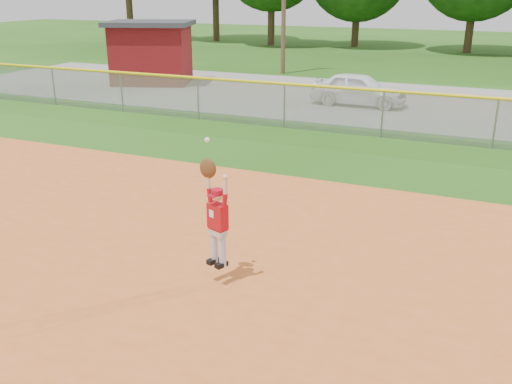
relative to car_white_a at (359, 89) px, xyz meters
The scene contains 7 objects.
ground 14.90m from the car_white_a, 82.47° to the right, with size 120.00×120.00×0.00m, color #224F12.
clay_infield 17.88m from the car_white_a, 83.73° to the right, with size 24.00×16.00×0.04m, color #C45A23.
parking_strip 2.40m from the car_white_a, 32.43° to the left, with size 44.00×10.00×0.03m, color slate.
car_white_a is the anchor object (origin of this frame).
utility_shed 10.83m from the car_white_a, behind, with size 4.82×4.28×3.00m.
outfield_fence 5.15m from the car_white_a, 67.72° to the right, with size 40.06×0.10×1.55m.
ballplayer 15.46m from the car_white_a, 84.33° to the right, with size 0.57×0.36×2.07m.
Camera 1 is at (3.45, -7.94, 4.58)m, focal length 40.00 mm.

